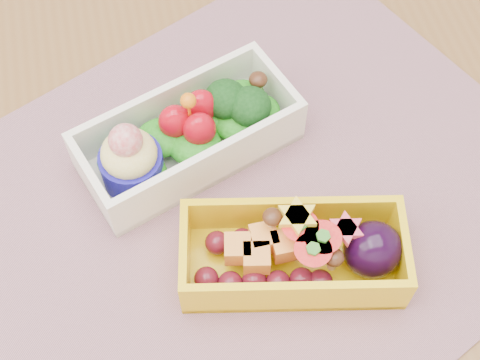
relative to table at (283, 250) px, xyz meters
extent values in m
cube|color=brown|center=(0.00, 0.00, 0.08)|extent=(1.20, 0.80, 0.04)
cube|color=#9F6D7A|center=(-0.05, 0.00, 0.10)|extent=(0.65, 0.59, 0.00)
cube|color=white|center=(-0.07, 0.07, 0.13)|extent=(0.20, 0.14, 0.05)
ellipsoid|color=green|center=(-0.07, 0.07, 0.12)|extent=(0.19, 0.12, 0.02)
cylinder|color=#1A1498|center=(-0.12, 0.04, 0.13)|extent=(0.05, 0.05, 0.03)
sphere|color=red|center=(-0.12, 0.04, 0.17)|extent=(0.03, 0.03, 0.03)
ellipsoid|color=#B50617|center=(-0.08, 0.07, 0.14)|extent=(0.03, 0.02, 0.04)
ellipsoid|color=#B50617|center=(-0.06, 0.06, 0.14)|extent=(0.03, 0.02, 0.04)
ellipsoid|color=#B50617|center=(-0.06, 0.08, 0.14)|extent=(0.03, 0.02, 0.04)
sphere|color=orange|center=(-0.07, 0.07, 0.17)|extent=(0.01, 0.01, 0.01)
ellipsoid|color=black|center=(-0.04, 0.09, 0.14)|extent=(0.04, 0.04, 0.03)
ellipsoid|color=black|center=(-0.02, 0.07, 0.14)|extent=(0.04, 0.04, 0.03)
ellipsoid|color=#3F2111|center=(-0.01, 0.10, 0.15)|extent=(0.02, 0.02, 0.01)
cube|color=yellow|center=(-0.01, -0.06, 0.12)|extent=(0.18, 0.11, 0.05)
ellipsoid|color=#56101E|center=(-0.05, -0.06, 0.12)|extent=(0.10, 0.06, 0.02)
cube|color=orange|center=(-0.04, -0.05, 0.13)|extent=(0.05, 0.04, 0.02)
cone|color=red|center=(-0.01, -0.05, 0.14)|extent=(0.03, 0.03, 0.03)
cone|color=red|center=(0.01, -0.06, 0.14)|extent=(0.03, 0.03, 0.03)
cone|color=red|center=(0.00, -0.07, 0.14)|extent=(0.03, 0.03, 0.03)
cylinder|color=yellow|center=(-0.01, -0.04, 0.16)|extent=(0.03, 0.03, 0.01)
cylinder|color=#E53F5B|center=(0.03, -0.06, 0.15)|extent=(0.03, 0.03, 0.01)
ellipsoid|color=#3F2111|center=(-0.03, -0.04, 0.14)|extent=(0.02, 0.02, 0.01)
ellipsoid|color=#3F2111|center=(0.01, -0.08, 0.14)|extent=(0.02, 0.02, 0.01)
ellipsoid|color=black|center=(0.05, -0.07, 0.13)|extent=(0.05, 0.04, 0.05)
camera|label=1|loc=(-0.10, -0.27, 0.61)|focal=51.43mm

